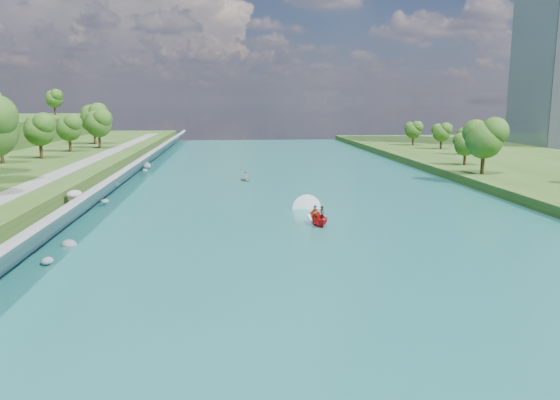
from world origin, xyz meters
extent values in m
plane|color=#2D5119|center=(0.00, 0.00, 0.00)|extent=(260.00, 260.00, 0.00)
cube|color=#196257|center=(0.00, 20.00, 0.05)|extent=(55.00, 240.00, 0.10)
cube|color=slate|center=(-25.85, 20.00, 1.80)|extent=(3.54, 236.00, 4.05)
ellipsoid|color=gray|center=(-24.30, -4.81, 0.42)|extent=(0.92, 1.18, 0.60)
ellipsoid|color=gray|center=(-24.33, 1.24, 0.14)|extent=(1.41, 1.14, 1.04)
ellipsoid|color=gray|center=(-26.44, 11.63, 3.13)|extent=(1.63, 2.03, 0.99)
ellipsoid|color=gray|center=(-25.31, 20.73, 0.69)|extent=(1.09, 1.19, 0.60)
ellipsoid|color=gray|center=(-26.10, 29.86, 1.56)|extent=(1.64, 1.39, 0.91)
ellipsoid|color=gray|center=(-26.12, 40.16, 2.42)|extent=(1.10, 1.06, 0.77)
ellipsoid|color=gray|center=(-24.63, 49.78, 0.94)|extent=(0.96, 1.04, 0.64)
ellipsoid|color=gray|center=(-25.32, 56.27, 1.09)|extent=(1.81, 1.72, 1.32)
cube|color=gray|center=(-32.50, 20.00, 3.55)|extent=(3.00, 200.00, 0.10)
ellipsoid|color=#214D14|center=(-45.33, 40.73, 7.96)|extent=(5.35, 5.35, 8.92)
ellipsoid|color=#214D14|center=(-41.77, 48.08, 8.05)|extent=(5.46, 5.46, 9.09)
ellipsoid|color=#214D14|center=(-40.53, 61.09, 7.78)|extent=(5.14, 5.14, 8.57)
ellipsoid|color=#214D14|center=(-36.65, 68.76, 8.25)|extent=(5.69, 5.69, 9.49)
ellipsoid|color=#214D14|center=(-40.32, 80.40, 8.95)|extent=(6.54, 6.54, 10.89)
ellipsoid|color=#214D14|center=(31.54, 35.79, 6.85)|extent=(6.42, 6.42, 10.71)
ellipsoid|color=#214D14|center=(34.13, 48.51, 5.12)|extent=(4.35, 4.35, 7.24)
ellipsoid|color=#214D14|center=(43.05, 67.94, 5.11)|extent=(4.33, 4.33, 7.22)
ellipsoid|color=#214D14|center=(43.02, 82.79, 5.31)|extent=(4.58, 4.58, 7.63)
ellipsoid|color=#214D14|center=(39.90, 94.73, 5.31)|extent=(4.57, 4.57, 7.62)
ellipsoid|color=#214D14|center=(-64.61, 132.13, 13.67)|extent=(5.61, 5.61, 9.34)
imported|color=red|center=(-0.02, 7.51, 0.82)|extent=(1.95, 3.89, 1.44)
imported|color=#66605B|center=(-0.42, 7.11, 1.39)|extent=(0.76, 0.57, 1.89)
imported|color=#66605B|center=(0.48, 8.01, 1.25)|extent=(0.95, 0.87, 1.60)
cube|color=white|center=(-0.02, 10.51, 0.13)|extent=(0.90, 5.00, 0.06)
imported|color=gray|center=(-6.84, 41.48, 0.37)|extent=(2.76, 3.16, 0.55)
imported|color=#66605B|center=(-6.84, 41.48, 1.01)|extent=(0.73, 0.57, 1.33)
camera|label=1|loc=(-9.33, -49.09, 13.18)|focal=35.00mm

